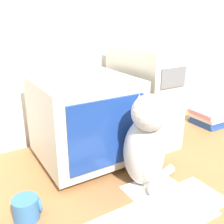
# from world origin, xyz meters

# --- Properties ---
(wall_back) EXTENTS (7.00, 0.05, 2.50)m
(wall_back) POSITION_xyz_m (0.00, 0.94, 1.25)
(wall_back) COLOR silver
(wall_back) RESTS_ON ground_plane
(crt_monitor) EXTENTS (0.40, 0.39, 0.37)m
(crt_monitor) POSITION_xyz_m (-0.21, 0.62, 0.93)
(crt_monitor) COLOR beige
(crt_monitor) RESTS_ON desk
(computer_tower) EXTENTS (0.20, 0.40, 0.47)m
(computer_tower) POSITION_xyz_m (0.14, 0.66, 0.97)
(computer_tower) COLOR beige
(computer_tower) RESTS_ON desk
(keyboard) EXTENTS (0.48, 0.16, 0.02)m
(keyboard) POSITION_xyz_m (-0.17, 0.16, 0.74)
(keyboard) COLOR silver
(keyboard) RESTS_ON desk
(cat) EXTENTS (0.24, 0.23, 0.37)m
(cat) POSITION_xyz_m (-0.10, 0.33, 0.90)
(cat) COLOR silver
(cat) RESTS_ON desk
(book_stack) EXTENTS (0.16, 0.19, 0.09)m
(book_stack) POSITION_xyz_m (0.59, 0.60, 0.77)
(book_stack) COLOR #234793
(book_stack) RESTS_ON desk
(pen) EXTENTS (0.15, 0.02, 0.01)m
(pen) POSITION_xyz_m (-0.33, 0.22, 0.74)
(pen) COLOR maroon
(pen) RESTS_ON desk
(paper_sheet) EXTENTS (0.21, 0.30, 0.00)m
(paper_sheet) POSITION_xyz_m (-0.10, 0.21, 0.73)
(paper_sheet) COLOR white
(paper_sheet) RESTS_ON desk
(mug) EXTENTS (0.09, 0.08, 0.08)m
(mug) POSITION_xyz_m (-0.54, 0.38, 0.77)
(mug) COLOR #33669E
(mug) RESTS_ON desk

